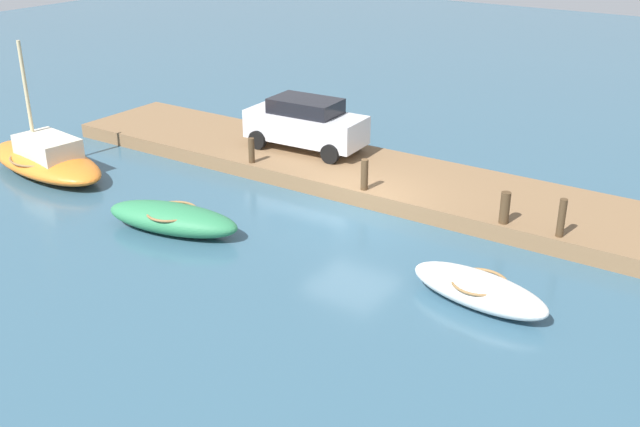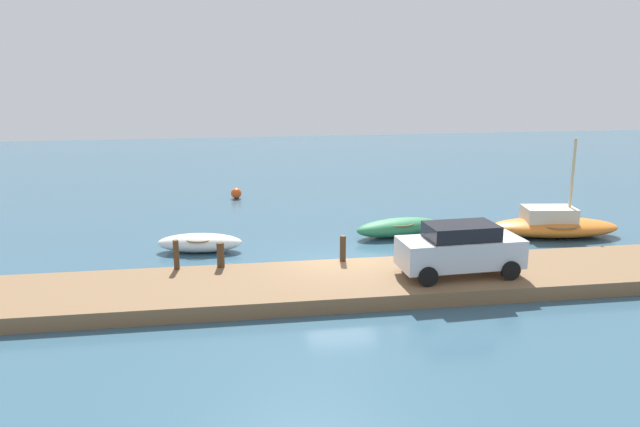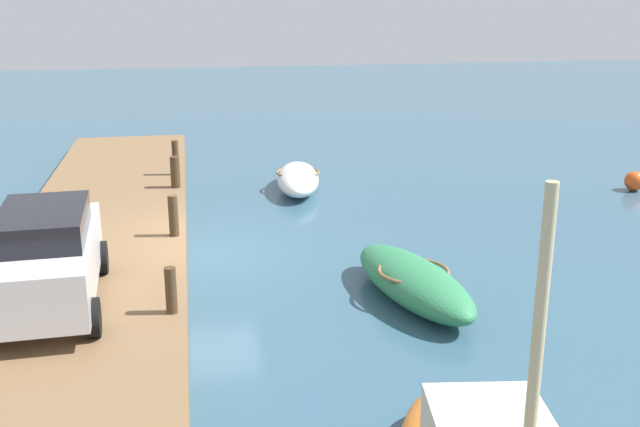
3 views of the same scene
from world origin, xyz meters
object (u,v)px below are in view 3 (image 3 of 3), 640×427
(parked_car, at_px, (47,256))
(mooring_post_mid_east, at_px, (173,216))
(mooring_post_west, at_px, (175,158))
(mooring_post_east, at_px, (171,290))
(rowboat_white, at_px, (298,179))
(rowboat_green, at_px, (413,281))
(marker_buoy, at_px, (634,181))
(mooring_post_mid_west, at_px, (175,172))

(parked_car, bearing_deg, mooring_post_mid_east, 146.59)
(mooring_post_west, height_order, parked_car, parked_car)
(mooring_post_east, bearing_deg, rowboat_white, 159.18)
(rowboat_green, relative_size, mooring_post_east, 5.03)
(mooring_post_mid_east, bearing_deg, parked_car, -30.45)
(rowboat_green, relative_size, mooring_post_mid_east, 4.43)
(mooring_post_east, height_order, marker_buoy, mooring_post_east)
(rowboat_white, bearing_deg, rowboat_green, 14.30)
(rowboat_white, bearing_deg, parked_car, -25.48)
(marker_buoy, bearing_deg, mooring_post_east, -60.41)
(mooring_post_mid_east, distance_m, parked_car, 4.15)
(mooring_post_west, relative_size, marker_buoy, 1.74)
(mooring_post_mid_west, xyz_separation_m, mooring_post_mid_east, (4.32, 0.00, 0.03))
(mooring_post_mid_east, xyz_separation_m, parked_car, (3.56, -2.09, 0.44))
(rowboat_green, bearing_deg, mooring_post_west, -165.37)
(rowboat_green, height_order, marker_buoy, rowboat_green)
(mooring_post_mid_east, bearing_deg, rowboat_green, 53.65)
(rowboat_green, xyz_separation_m, marker_buoy, (-6.78, 8.91, -0.11))
(mooring_post_west, distance_m, mooring_post_mid_east, 5.82)
(mooring_post_east, bearing_deg, rowboat_green, 100.84)
(mooring_post_mid_east, distance_m, mooring_post_east, 4.24)
(rowboat_white, height_order, marker_buoy, rowboat_white)
(mooring_post_west, distance_m, mooring_post_east, 10.06)
(mooring_post_east, distance_m, marker_buoy, 15.51)
(parked_car, bearing_deg, mooring_post_west, 164.47)
(mooring_post_east, relative_size, marker_buoy, 1.40)
(parked_car, bearing_deg, marker_buoy, 111.16)
(mooring_post_west, relative_size, mooring_post_east, 1.25)
(rowboat_white, xyz_separation_m, mooring_post_mid_east, (5.14, -3.57, 0.58))
(mooring_post_mid_west, height_order, parked_car, parked_car)
(mooring_post_west, height_order, mooring_post_mid_east, mooring_post_west)
(marker_buoy, bearing_deg, mooring_post_mid_east, -75.78)
(mooring_post_mid_east, relative_size, parked_car, 0.23)
(parked_car, bearing_deg, mooring_post_mid_west, 162.17)
(parked_car, bearing_deg, mooring_post_east, 68.99)
(mooring_post_west, distance_m, marker_buoy, 13.71)
(mooring_post_west, height_order, marker_buoy, mooring_post_west)
(rowboat_green, distance_m, mooring_post_east, 4.68)
(mooring_post_west, height_order, mooring_post_mid_west, mooring_post_west)
(rowboat_white, height_order, mooring_post_west, mooring_post_west)
(mooring_post_mid_east, bearing_deg, rowboat_white, 145.25)
(mooring_post_east, bearing_deg, mooring_post_mid_west, 180.00)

